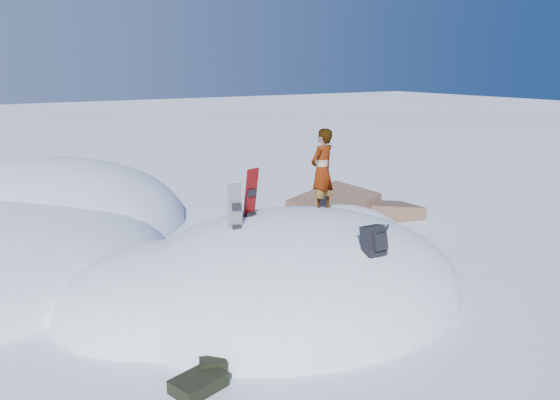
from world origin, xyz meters
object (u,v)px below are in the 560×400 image
snowboard_red (250,207)px  backpack (374,241)px  person (322,170)px  snowboard_dark (236,219)px

snowboard_red → backpack: size_ratio=2.61×
backpack → person: 2.56m
snowboard_dark → person: bearing=34.2°
backpack → snowboard_dark: bearing=133.1°
backpack → person: size_ratio=0.35×
backpack → person: (0.62, 2.37, 0.76)m
snowboard_dark → person: person is taller
snowboard_red → backpack: 2.67m
snowboard_red → person: 1.77m
snowboard_red → snowboard_dark: size_ratio=1.15×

